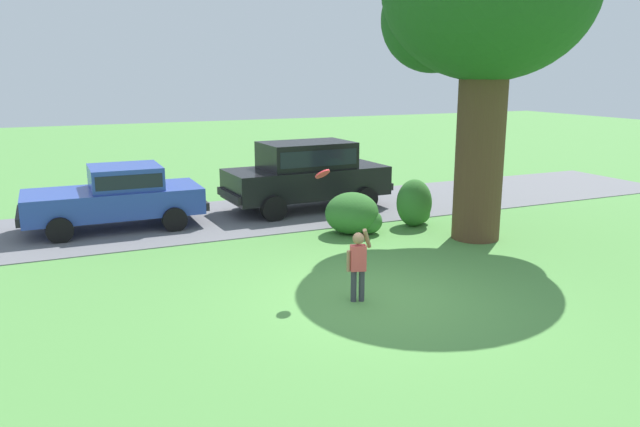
# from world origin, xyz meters

# --- Properties ---
(ground_plane) EXTENTS (80.00, 80.00, 0.00)m
(ground_plane) POSITION_xyz_m (0.00, 0.00, 0.00)
(ground_plane) COLOR #518E42
(driveway_strip) EXTENTS (28.00, 4.40, 0.02)m
(driveway_strip) POSITION_xyz_m (0.00, 6.92, 0.01)
(driveway_strip) COLOR slate
(driveway_strip) RESTS_ON ground
(oak_tree_large) EXTENTS (4.68, 4.66, 7.56)m
(oak_tree_large) POSITION_xyz_m (4.06, 2.64, 5.31)
(oak_tree_large) COLOR #513823
(oak_tree_large) RESTS_ON ground
(shrub_near_tree) EXTENTS (1.35, 1.22, 1.01)m
(shrub_near_tree) POSITION_xyz_m (1.64, 4.07, 0.47)
(shrub_near_tree) COLOR #33702B
(shrub_near_tree) RESTS_ON ground
(shrub_centre_left) EXTENTS (1.00, 0.88, 1.20)m
(shrub_centre_left) POSITION_xyz_m (3.41, 4.14, 0.54)
(shrub_centre_left) COLOR #33702B
(shrub_centre_left) RESTS_ON ground
(parked_sedan) EXTENTS (4.41, 2.13, 1.56)m
(parked_sedan) POSITION_xyz_m (-3.47, 7.00, 0.85)
(parked_sedan) COLOR #28429E
(parked_sedan) RESTS_ON ground
(parked_suv) EXTENTS (4.76, 2.23, 1.92)m
(parked_suv) POSITION_xyz_m (1.66, 7.02, 1.08)
(parked_suv) COLOR black
(parked_suv) RESTS_ON ground
(child_thrower) EXTENTS (0.48, 0.23, 1.29)m
(child_thrower) POSITION_xyz_m (-0.41, 0.01, 0.72)
(child_thrower) COLOR #383842
(child_thrower) RESTS_ON ground
(frisbee) EXTENTS (0.32, 0.25, 0.25)m
(frisbee) POSITION_xyz_m (-0.67, 0.87, 2.09)
(frisbee) COLOR red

